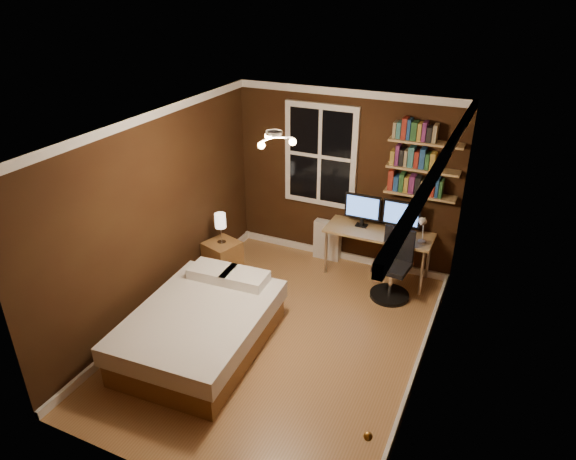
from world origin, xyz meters
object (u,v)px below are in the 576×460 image
at_px(bed, 202,328).
at_px(bedside_lamp, 221,228).
at_px(desk_lamp, 422,229).
at_px(desk, 379,236).
at_px(monitor_right, 401,218).
at_px(office_chair, 393,273).
at_px(radiator, 327,240).
at_px(nightstand, 223,259).
at_px(monitor_left, 362,211).

bearing_deg(bed, bedside_lamp, 109.23).
bearing_deg(desk_lamp, desk, 166.58).
bearing_deg(bed, monitor_right, 52.96).
relative_size(monitor_right, office_chair, 0.54).
bearing_deg(office_chair, bed, -124.85).
xyz_separation_m(bed, bedside_lamp, (-0.59, 1.43, 0.47)).
bearing_deg(monitor_right, office_chair, -82.58).
distance_m(radiator, office_chair, 1.27).
xyz_separation_m(nightstand, monitor_right, (2.21, 0.98, 0.66)).
bearing_deg(monitor_right, radiator, 174.09).
height_order(radiator, desk, desk).
bearing_deg(bedside_lamp, bed, -67.50).
bearing_deg(radiator, nightstand, -136.45).
xyz_separation_m(monitor_left, desk_lamp, (0.86, -0.21, -0.01)).
distance_m(radiator, monitor_right, 1.24).
bearing_deg(nightstand, office_chair, 29.80).
relative_size(bedside_lamp, office_chair, 0.47).
relative_size(radiator, monitor_left, 1.19).
bearing_deg(monitor_left, desk_lamp, -13.93).
bearing_deg(desk_lamp, radiator, 166.91).
distance_m(nightstand, radiator, 1.58).
height_order(nightstand, monitor_right, monitor_right).
distance_m(monitor_right, office_chair, 0.75).
bearing_deg(monitor_right, desk_lamp, -33.30).
bearing_deg(radiator, desk_lamp, -13.09).
distance_m(desk, monitor_right, 0.40).
xyz_separation_m(desk, monitor_right, (0.26, 0.07, 0.29)).
bearing_deg(desk_lamp, monitor_left, 166.07).
distance_m(monitor_right, desk_lamp, 0.39).
relative_size(bedside_lamp, radiator, 0.73).
xyz_separation_m(monitor_right, desk_lamp, (0.32, -0.21, -0.01)).
distance_m(bedside_lamp, monitor_left, 1.94).
bearing_deg(monitor_left, monitor_right, 0.00).
relative_size(desk, office_chair, 1.56).
bearing_deg(office_chair, desk_lamp, 51.62).
bearing_deg(desk_lamp, nightstand, -163.19).
bearing_deg(desk, desk_lamp, -13.42).
bearing_deg(desk, bed, -120.01).
relative_size(monitor_right, desk_lamp, 1.14).
distance_m(bed, desk_lamp, 3.00).
height_order(nightstand, office_chair, office_chair).
distance_m(bedside_lamp, office_chair, 2.36).
height_order(bedside_lamp, radiator, bedside_lamp).
relative_size(nightstand, monitor_right, 1.05).
bearing_deg(office_chair, nightstand, -161.55).
height_order(bed, monitor_left, monitor_left).
bearing_deg(radiator, monitor_left, -11.72).
bearing_deg(nightstand, desk, 42.35).
xyz_separation_m(radiator, office_chair, (1.13, -0.59, 0.05)).
xyz_separation_m(monitor_right, office_chair, (0.06, -0.48, -0.58)).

